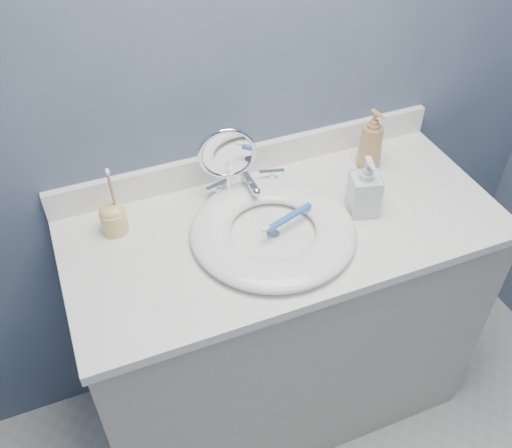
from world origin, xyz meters
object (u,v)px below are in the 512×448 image
makeup_mirror (228,162)px  soap_bottle_clear (365,186)px  toothbrush_holder (113,217)px  soap_bottle_amber (371,139)px

makeup_mirror → soap_bottle_clear: 0.38m
makeup_mirror → toothbrush_holder: makeup_mirror is taller
makeup_mirror → soap_bottle_amber: bearing=9.8°
makeup_mirror → soap_bottle_amber: size_ratio=1.24×
soap_bottle_clear → soap_bottle_amber: bearing=70.2°
soap_bottle_amber → soap_bottle_clear: (-0.12, -0.18, -0.01)m
toothbrush_holder → makeup_mirror: bearing=1.9°
makeup_mirror → toothbrush_holder: bearing=-166.9°
soap_bottle_amber → toothbrush_holder: 0.79m
makeup_mirror → soap_bottle_amber: 0.46m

